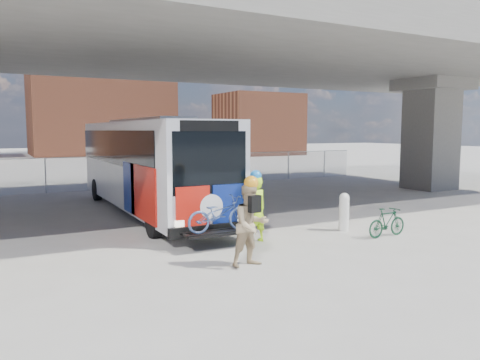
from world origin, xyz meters
TOP-DOWN VIEW (x-y plane):
  - ground at (0.00, 0.00)m, footprint 160.00×160.00m
  - bus at (-2.00, 4.03)m, footprint 2.67×12.92m
  - overpass at (0.00, 4.00)m, footprint 40.00×16.00m
  - chainlink_fence at (0.00, 12.00)m, footprint 30.00×0.06m
  - brick_buildings at (1.23, 48.23)m, footprint 54.00×22.00m
  - smokestack at (14.00, 55.00)m, footprint 2.20×2.20m
  - bollard at (2.59, -2.28)m, footprint 0.32×0.32m
  - cyclist_hivis at (-0.71, -2.28)m, footprint 0.74×0.53m
  - cyclist_tan at (-2.02, -4.36)m, footprint 1.04×0.85m
  - bike_parked at (3.14, -3.62)m, footprint 1.51×0.48m

SIDE VIEW (x-z plane):
  - ground at x=0.00m, z-range 0.00..0.00m
  - bike_parked at x=3.14m, z-range 0.00..0.90m
  - bollard at x=2.59m, z-range 0.04..1.27m
  - cyclist_hivis at x=-0.71m, z-range -0.04..2.06m
  - cyclist_tan at x=-2.02m, z-range -0.06..2.11m
  - chainlink_fence at x=0.00m, z-range -13.58..16.42m
  - bus at x=-2.00m, z-range 0.26..3.95m
  - brick_buildings at x=1.23m, z-range -0.58..11.42m
  - overpass at x=0.00m, z-range 2.57..10.52m
  - smokestack at x=14.00m, z-range 0.00..25.00m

